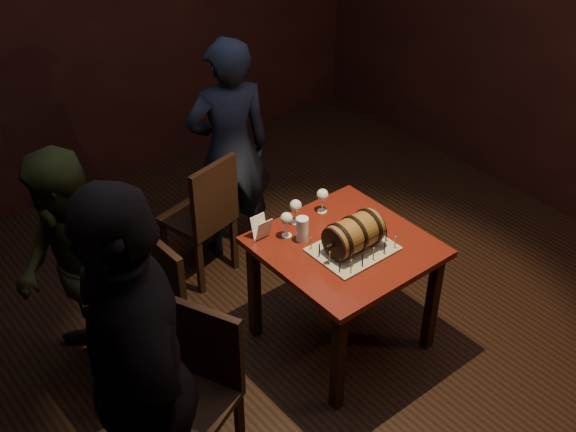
{
  "coord_description": "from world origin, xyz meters",
  "views": [
    {
      "loc": [
        -2.16,
        -2.51,
        3.25
      ],
      "look_at": [
        -0.09,
        0.05,
        0.95
      ],
      "focal_mm": 45.0,
      "sensor_mm": 36.0,
      "label": 1
    }
  ],
  "objects_px": {
    "wine_glass_right": "(323,196)",
    "chair_back": "(205,213)",
    "person_left_rear": "(72,276)",
    "person_left_front": "(139,380)",
    "person_back": "(230,151)",
    "chair_left_front": "(198,383)",
    "wine_glass_left": "(287,219)",
    "pint_of_ale": "(302,230)",
    "wine_glass_mid": "(296,207)",
    "pub_table": "(344,259)",
    "barrel_cake": "(354,234)",
    "chair_left_rear": "(151,308)"
  },
  "relations": [
    {
      "from": "person_back",
      "to": "person_left_front",
      "type": "distance_m",
      "value": 2.22
    },
    {
      "from": "chair_left_rear",
      "to": "person_back",
      "type": "distance_m",
      "value": 1.34
    },
    {
      "from": "wine_glass_right",
      "to": "person_back",
      "type": "relative_size",
      "value": 0.1
    },
    {
      "from": "wine_glass_left",
      "to": "person_left_front",
      "type": "bearing_deg",
      "value": -154.07
    },
    {
      "from": "chair_left_rear",
      "to": "wine_glass_right",
      "type": "bearing_deg",
      "value": -6.57
    },
    {
      "from": "wine_glass_left",
      "to": "person_left_front",
      "type": "xyz_separation_m",
      "value": [
        -1.3,
        -0.63,
        0.11
      ]
    },
    {
      "from": "person_left_front",
      "to": "wine_glass_right",
      "type": "bearing_deg",
      "value": 130.74
    },
    {
      "from": "pint_of_ale",
      "to": "person_back",
      "type": "xyz_separation_m",
      "value": [
        0.21,
        1.02,
        -0.01
      ]
    },
    {
      "from": "wine_glass_mid",
      "to": "chair_left_rear",
      "type": "xyz_separation_m",
      "value": [
        -0.94,
        0.12,
        -0.34
      ]
    },
    {
      "from": "pint_of_ale",
      "to": "chair_left_rear",
      "type": "height_order",
      "value": "chair_left_rear"
    },
    {
      "from": "pub_table",
      "to": "chair_back",
      "type": "distance_m",
      "value": 1.1
    },
    {
      "from": "wine_glass_right",
      "to": "person_left_front",
      "type": "bearing_deg",
      "value": -157.0
    },
    {
      "from": "wine_glass_right",
      "to": "chair_left_front",
      "type": "distance_m",
      "value": 1.38
    },
    {
      "from": "pub_table",
      "to": "barrel_cake",
      "type": "distance_m",
      "value": 0.23
    },
    {
      "from": "pint_of_ale",
      "to": "chair_back",
      "type": "xyz_separation_m",
      "value": [
        -0.11,
        0.87,
        -0.3
      ]
    },
    {
      "from": "pub_table",
      "to": "person_left_front",
      "type": "relative_size",
      "value": 0.46
    },
    {
      "from": "wine_glass_right",
      "to": "chair_back",
      "type": "xyz_separation_m",
      "value": [
        -0.39,
        0.72,
        -0.35
      ]
    },
    {
      "from": "pub_table",
      "to": "person_back",
      "type": "relative_size",
      "value": 0.56
    },
    {
      "from": "pub_table",
      "to": "chair_left_front",
      "type": "xyz_separation_m",
      "value": [
        -1.13,
        -0.16,
        -0.12
      ]
    },
    {
      "from": "wine_glass_mid",
      "to": "person_left_rear",
      "type": "height_order",
      "value": "person_left_rear"
    },
    {
      "from": "person_back",
      "to": "wine_glass_right",
      "type": "bearing_deg",
      "value": 111.09
    },
    {
      "from": "chair_left_rear",
      "to": "person_left_rear",
      "type": "bearing_deg",
      "value": 139.54
    },
    {
      "from": "pint_of_ale",
      "to": "chair_left_front",
      "type": "bearing_deg",
      "value": -159.88
    },
    {
      "from": "wine_glass_mid",
      "to": "person_left_rear",
      "type": "xyz_separation_m",
      "value": [
        -1.25,
        0.38,
        -0.12
      ]
    },
    {
      "from": "pub_table",
      "to": "pint_of_ale",
      "type": "distance_m",
      "value": 0.31
    },
    {
      "from": "chair_back",
      "to": "person_back",
      "type": "bearing_deg",
      "value": 25.38
    },
    {
      "from": "chair_left_rear",
      "to": "wine_glass_left",
      "type": "bearing_deg",
      "value": -13.01
    },
    {
      "from": "wine_glass_left",
      "to": "person_left_front",
      "type": "relative_size",
      "value": 0.08
    },
    {
      "from": "chair_back",
      "to": "person_left_front",
      "type": "height_order",
      "value": "person_left_front"
    },
    {
      "from": "chair_left_front",
      "to": "wine_glass_left",
      "type": "bearing_deg",
      "value": 25.56
    },
    {
      "from": "chair_back",
      "to": "chair_left_front",
      "type": "distance_m",
      "value": 1.49
    },
    {
      "from": "pub_table",
      "to": "person_left_front",
      "type": "distance_m",
      "value": 1.59
    },
    {
      "from": "pint_of_ale",
      "to": "wine_glass_left",
      "type": "bearing_deg",
      "value": 118.46
    },
    {
      "from": "wine_glass_right",
      "to": "chair_left_front",
      "type": "relative_size",
      "value": 0.17
    },
    {
      "from": "wine_glass_left",
      "to": "person_left_rear",
      "type": "bearing_deg",
      "value": 158.15
    },
    {
      "from": "wine_glass_right",
      "to": "person_left_front",
      "type": "distance_m",
      "value": 1.77
    },
    {
      "from": "pub_table",
      "to": "barrel_cake",
      "type": "relative_size",
      "value": 2.44
    },
    {
      "from": "person_left_rear",
      "to": "person_left_front",
      "type": "bearing_deg",
      "value": -1.46
    },
    {
      "from": "wine_glass_left",
      "to": "chair_left_front",
      "type": "relative_size",
      "value": 0.17
    },
    {
      "from": "person_left_rear",
      "to": "chair_left_front",
      "type": "bearing_deg",
      "value": 20.91
    },
    {
      "from": "chair_left_front",
      "to": "person_back",
      "type": "bearing_deg",
      "value": 49.48
    },
    {
      "from": "chair_back",
      "to": "person_left_front",
      "type": "bearing_deg",
      "value": -131.11
    },
    {
      "from": "wine_glass_mid",
      "to": "pint_of_ale",
      "type": "bearing_deg",
      "value": -116.75
    },
    {
      "from": "wine_glass_right",
      "to": "person_back",
      "type": "height_order",
      "value": "person_back"
    },
    {
      "from": "chair_back",
      "to": "person_back",
      "type": "distance_m",
      "value": 0.46
    },
    {
      "from": "barrel_cake",
      "to": "chair_back",
      "type": "relative_size",
      "value": 0.4
    },
    {
      "from": "chair_left_rear",
      "to": "person_back",
      "type": "height_order",
      "value": "person_back"
    },
    {
      "from": "wine_glass_mid",
      "to": "wine_glass_right",
      "type": "relative_size",
      "value": 1.0
    },
    {
      "from": "chair_left_front",
      "to": "person_back",
      "type": "relative_size",
      "value": 0.57
    },
    {
      "from": "wine_glass_right",
      "to": "pint_of_ale",
      "type": "relative_size",
      "value": 1.07
    }
  ]
}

